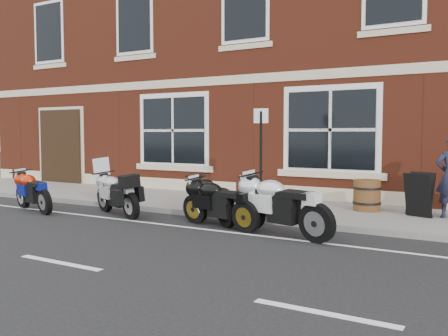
{
  "coord_description": "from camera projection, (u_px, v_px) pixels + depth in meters",
  "views": [
    {
      "loc": [
        5.7,
        -7.92,
        1.88
      ],
      "look_at": [
        0.04,
        1.6,
        1.11
      ],
      "focal_mm": 40.0,
      "sensor_mm": 36.0,
      "label": 1
    }
  ],
  "objects": [
    {
      "name": "ground",
      "position": [
        181.0,
        229.0,
        9.83
      ],
      "size": [
        80.0,
        80.0,
        0.0
      ],
      "primitive_type": "plane",
      "color": "black",
      "rests_on": "ground"
    },
    {
      "name": "sidewalk",
      "position": [
        251.0,
        207.0,
        12.4
      ],
      "size": [
        30.0,
        3.0,
        0.12
      ],
      "primitive_type": "cube",
      "color": "slate",
      "rests_on": "ground"
    },
    {
      "name": "kerb",
      "position": [
        218.0,
        216.0,
        11.04
      ],
      "size": [
        30.0,
        0.16,
        0.12
      ],
      "primitive_type": "cube",
      "color": "slate",
      "rests_on": "ground"
    },
    {
      "name": "pub_building",
      "position": [
        346.0,
        22.0,
        18.41
      ],
      "size": [
        24.0,
        12.0,
        12.0
      ],
      "primitive_type": "cube",
      "color": "maroon",
      "rests_on": "ground"
    },
    {
      "name": "moto_touring_silver",
      "position": [
        117.0,
        192.0,
        11.49
      ],
      "size": [
        1.88,
        0.87,
        1.3
      ],
      "rotation": [
        0.0,
        0.0,
        1.19
      ],
      "color": "black",
      "rests_on": "ground"
    },
    {
      "name": "moto_sport_red",
      "position": [
        34.0,
        190.0,
        12.07
      ],
      "size": [
        1.91,
        0.7,
        0.88
      ],
      "rotation": [
        0.0,
        0.0,
        1.27
      ],
      "color": "black",
      "rests_on": "ground"
    },
    {
      "name": "moto_sport_black",
      "position": [
        219.0,
        202.0,
        9.96
      ],
      "size": [
        1.98,
        0.55,
        0.9
      ],
      "rotation": [
        0.0,
        0.0,
        1.35
      ],
      "color": "black",
      "rests_on": "ground"
    },
    {
      "name": "moto_sport_silver",
      "position": [
        281.0,
        204.0,
        9.16
      ],
      "size": [
        2.24,
        0.78,
        1.03
      ],
      "rotation": [
        0.0,
        0.0,
        1.29
      ],
      "color": "black",
      "rests_on": "ground"
    },
    {
      "name": "moto_naked_black",
      "position": [
        212.0,
        197.0,
        10.61
      ],
      "size": [
        1.76,
        1.22,
        0.91
      ],
      "rotation": [
        0.0,
        0.0,
        0.99
      ],
      "color": "black",
      "rests_on": "ground"
    },
    {
      "name": "a_board_sign",
      "position": [
        419.0,
        195.0,
        10.55
      ],
      "size": [
        0.65,
        0.52,
        0.94
      ],
      "primitive_type": null,
      "rotation": [
        0.0,
        0.0,
        -0.3
      ],
      "color": "black",
      "rests_on": "sidewalk"
    },
    {
      "name": "barrel_planter",
      "position": [
        367.0,
        195.0,
        11.36
      ],
      "size": [
        0.64,
        0.64,
        0.71
      ],
      "color": "#452412",
      "rests_on": "sidewalk"
    },
    {
      "name": "parking_sign",
      "position": [
        261.0,
        152.0,
        11.28
      ],
      "size": [
        0.32,
        0.12,
        2.32
      ],
      "rotation": [
        0.0,
        0.0,
        0.3
      ],
      "color": "black",
      "rests_on": "sidewalk"
    }
  ]
}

